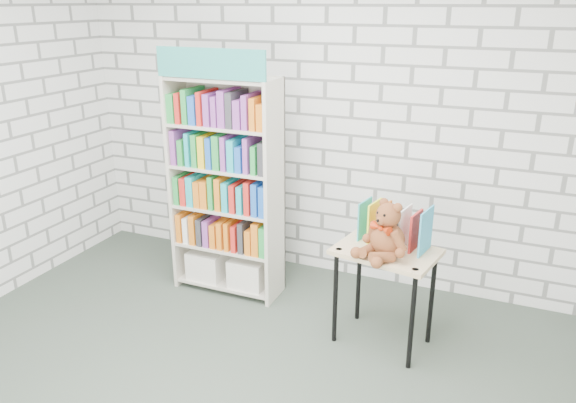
% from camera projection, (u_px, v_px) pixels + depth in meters
% --- Properties ---
extents(room_shell, '(4.52, 4.02, 2.81)m').
position_uv_depth(room_shell, '(191.00, 112.00, 2.79)').
color(room_shell, silver).
rests_on(room_shell, ground).
extents(bookshelf, '(0.89, 0.34, 1.99)m').
position_uv_depth(bookshelf, '(226.00, 186.00, 4.48)').
color(bookshelf, beige).
rests_on(bookshelf, ground).
extents(display_table, '(0.74, 0.58, 0.72)m').
position_uv_depth(display_table, '(386.00, 263.00, 3.82)').
color(display_table, tan).
rests_on(display_table, ground).
extents(table_books, '(0.50, 0.29, 0.28)m').
position_uv_depth(table_books, '(394.00, 226.00, 3.82)').
color(table_books, teal).
rests_on(table_books, display_table).
extents(teddy_bear, '(0.37, 0.35, 0.38)m').
position_uv_depth(teddy_bear, '(385.00, 235.00, 3.63)').
color(teddy_bear, brown).
rests_on(teddy_bear, display_table).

